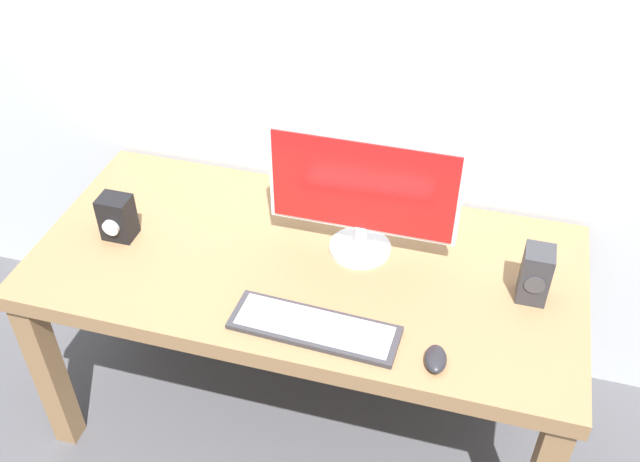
{
  "coord_description": "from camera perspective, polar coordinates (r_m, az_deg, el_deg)",
  "views": [
    {
      "loc": [
        0.47,
        -1.53,
        2.13
      ],
      "look_at": [
        0.04,
        0.0,
        0.82
      ],
      "focal_mm": 40.43,
      "sensor_mm": 36.0,
      "label": 1
    }
  ],
  "objects": [
    {
      "name": "keyboard_primary",
      "position": [
        1.93,
        -0.44,
        -7.64
      ],
      "size": [
        0.46,
        0.16,
        0.02
      ],
      "color": "#333338",
      "rests_on": "desk"
    },
    {
      "name": "speaker_right",
      "position": [
        2.06,
        16.69,
        -3.3
      ],
      "size": [
        0.08,
        0.09,
        0.17
      ],
      "color": "#333338",
      "rests_on": "desk"
    },
    {
      "name": "ground_plane",
      "position": [
        2.66,
        -0.92,
        -13.65
      ],
      "size": [
        6.0,
        6.0,
        0.0
      ],
      "primitive_type": "plane",
      "color": "#4C4C51"
    },
    {
      "name": "monitor",
      "position": [
        2.05,
        3.44,
        3.1
      ],
      "size": [
        0.56,
        0.19,
        0.39
      ],
      "color": "silver",
      "rests_on": "desk"
    },
    {
      "name": "desk",
      "position": [
        2.2,
        -1.09,
        -3.96
      ],
      "size": [
        1.63,
        0.77,
        0.7
      ],
      "color": "#936D47",
      "rests_on": "ground_plane"
    },
    {
      "name": "mouse",
      "position": [
        1.88,
        9.14,
        -9.96
      ],
      "size": [
        0.07,
        0.1,
        0.03
      ],
      "primitive_type": "ellipsoid",
      "rotation": [
        0.0,
        0.0,
        0.13
      ],
      "color": "#232328",
      "rests_on": "desk"
    },
    {
      "name": "audio_controller",
      "position": [
        2.27,
        -15.76,
        1.04
      ],
      "size": [
        0.09,
        0.09,
        0.14
      ],
      "color": "black",
      "rests_on": "desk"
    }
  ]
}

